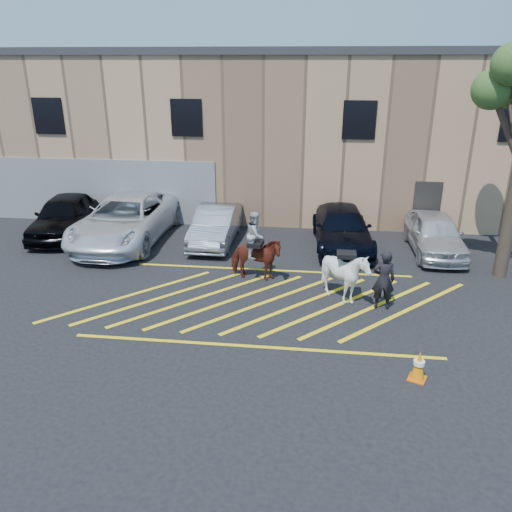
# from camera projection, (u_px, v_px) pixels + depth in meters

# --- Properties ---
(ground) EXTENTS (90.00, 90.00, 0.00)m
(ground) POSITION_uv_depth(u_px,v_px,m) (265.00, 298.00, 15.30)
(ground) COLOR black
(ground) RESTS_ON ground
(car_black_suv) EXTENTS (2.53, 5.06, 1.66)m
(car_black_suv) POSITION_uv_depth(u_px,v_px,m) (65.00, 215.00, 20.59)
(car_black_suv) COLOR black
(car_black_suv) RESTS_ON ground
(car_white_pickup) EXTENTS (3.12, 6.53, 1.80)m
(car_white_pickup) POSITION_uv_depth(u_px,v_px,m) (126.00, 219.00, 19.85)
(car_white_pickup) COLOR white
(car_white_pickup) RESTS_ON ground
(car_silver_sedan) EXTENTS (1.54, 4.32, 1.42)m
(car_silver_sedan) POSITION_uv_depth(u_px,v_px,m) (216.00, 225.00, 19.79)
(car_silver_sedan) COLOR #8E929B
(car_silver_sedan) RESTS_ON ground
(car_blue_suv) EXTENTS (2.44, 5.26, 1.49)m
(car_blue_suv) POSITION_uv_depth(u_px,v_px,m) (342.00, 228.00, 19.31)
(car_blue_suv) COLOR black
(car_blue_suv) RESTS_ON ground
(car_white_suv) EXTENTS (1.81, 4.40, 1.49)m
(car_white_suv) POSITION_uv_depth(u_px,v_px,m) (435.00, 234.00, 18.69)
(car_white_suv) COLOR silver
(car_white_suv) RESTS_ON ground
(handler) EXTENTS (0.66, 0.43, 1.80)m
(handler) POSITION_uv_depth(u_px,v_px,m) (384.00, 280.00, 14.39)
(handler) COLOR black
(handler) RESTS_ON ground
(warehouse) EXTENTS (32.42, 10.20, 7.30)m
(warehouse) POSITION_uv_depth(u_px,v_px,m) (290.00, 128.00, 25.04)
(warehouse) COLOR tan
(warehouse) RESTS_ON ground
(hatching_zone) EXTENTS (12.60, 5.12, 0.01)m
(hatching_zone) POSITION_uv_depth(u_px,v_px,m) (264.00, 302.00, 15.02)
(hatching_zone) COLOR yellow
(hatching_zone) RESTS_ON ground
(mounted_bay) EXTENTS (1.85, 1.01, 2.33)m
(mounted_bay) POSITION_uv_depth(u_px,v_px,m) (256.00, 253.00, 16.28)
(mounted_bay) COLOR maroon
(mounted_bay) RESTS_ON ground
(saddled_white) EXTENTS (1.37, 1.53, 1.69)m
(saddled_white) POSITION_uv_depth(u_px,v_px,m) (345.00, 275.00, 14.83)
(saddled_white) COLOR silver
(saddled_white) RESTS_ON ground
(traffic_cone) EXTENTS (0.50, 0.50, 0.73)m
(traffic_cone) POSITION_uv_depth(u_px,v_px,m) (419.00, 366.00, 11.29)
(traffic_cone) COLOR #EF5A09
(traffic_cone) RESTS_ON ground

